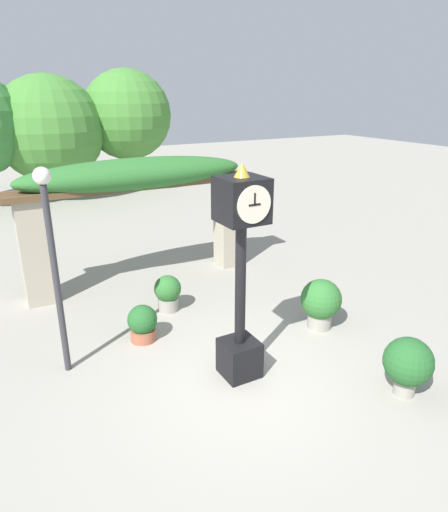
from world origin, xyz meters
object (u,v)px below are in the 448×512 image
(lamp_post, at_px, (52,249))
(potted_plant_far_right, at_px, (321,302))
(pedestal_clock, at_px, (241,269))
(potted_plant_far_left, at_px, (408,363))
(potted_plant_near_right, at_px, (143,323))
(potted_plant_near_left, at_px, (168,292))

(lamp_post, bearing_deg, potted_plant_far_right, -10.96)
(lamp_post, bearing_deg, pedestal_clock, -31.46)
(potted_plant_far_left, xyz_separation_m, lamp_post, (-4.23, 3.04, 1.53))
(potted_plant_near_right, height_order, potted_plant_far_left, potted_plant_far_left)
(pedestal_clock, distance_m, potted_plant_far_left, 2.78)
(potted_plant_far_left, distance_m, potted_plant_far_right, 2.19)
(potted_plant_far_right, bearing_deg, lamp_post, 169.04)
(potted_plant_near_right, height_order, potted_plant_far_right, potted_plant_far_right)
(potted_plant_near_right, bearing_deg, pedestal_clock, -60.44)
(potted_plant_near_left, bearing_deg, potted_plant_near_right, -133.78)
(potted_plant_near_left, height_order, potted_plant_far_right, potted_plant_far_right)
(potted_plant_far_right, height_order, lamp_post, lamp_post)
(potted_plant_far_left, relative_size, lamp_post, 0.28)
(potted_plant_near_left, bearing_deg, potted_plant_far_right, -42.22)
(potted_plant_far_left, relative_size, potted_plant_far_right, 0.94)
(potted_plant_near_left, distance_m, lamp_post, 2.99)
(pedestal_clock, distance_m, potted_plant_near_right, 2.45)
(potted_plant_far_right, bearing_deg, potted_plant_far_left, -95.76)
(potted_plant_near_right, xyz_separation_m, potted_plant_far_left, (2.86, -3.33, 0.18))
(potted_plant_near_right, relative_size, lamp_post, 0.21)
(potted_plant_far_right, relative_size, lamp_post, 0.29)
(pedestal_clock, relative_size, potted_plant_near_right, 4.93)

